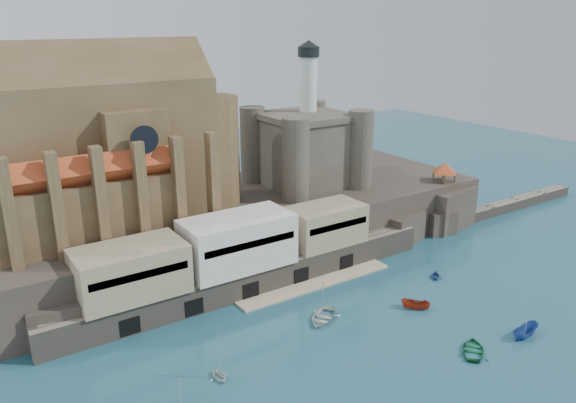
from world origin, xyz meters
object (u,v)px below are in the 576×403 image
(church, at_px, (109,152))
(pavilion, at_px, (445,169))
(boat_2, at_px, (524,336))
(castle_keep, at_px, (305,145))

(church, distance_m, pavilion, 68.65)
(pavilion, bearing_deg, boat_2, -123.09)
(church, relative_size, pavilion, 7.34)
(church, distance_m, castle_keep, 40.39)
(church, relative_size, boat_2, 8.98)
(castle_keep, bearing_deg, pavilion, -30.18)
(church, relative_size, castle_keep, 1.60)
(church, xyz_separation_m, pavilion, (66.13, -15.85, -9.40))
(pavilion, bearing_deg, castle_keep, 149.82)
(castle_keep, xyz_separation_m, pavilion, (25.92, -15.08, -5.59))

